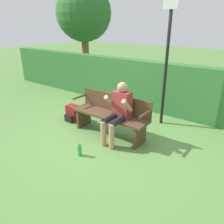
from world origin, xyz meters
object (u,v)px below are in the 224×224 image
park_bench (111,114)px  backpack (73,113)px  water_bottle (80,150)px  signpost (167,57)px  person_seated (118,110)px  tree (84,14)px

park_bench → backpack: size_ratio=4.55×
water_bottle → signpost: bearing=75.4°
park_bench → signpost: signpost is taller
water_bottle → signpost: 2.74m
park_bench → signpost: (0.65, 1.19, 1.13)m
person_seated → water_bottle: (-0.23, -0.91, -0.57)m
tree → person_seated: bearing=-41.1°
tree → signpost: bearing=-29.4°
park_bench → backpack: bearing=179.9°
park_bench → tree: 6.60m
person_seated → water_bottle: person_seated is taller
backpack → tree: tree is taller
person_seated → signpost: signpost is taller
backpack → signpost: signpost is taller
person_seated → park_bench: bearing=154.7°
water_bottle → signpost: size_ratio=0.08×
backpack → tree: (-3.42, 4.15, 2.49)m
backpack → signpost: 2.61m
person_seated → tree: 6.83m
park_bench → backpack: (-1.20, 0.00, -0.28)m
person_seated → signpost: (0.36, 1.33, 0.91)m
backpack → water_bottle: bearing=-39.6°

